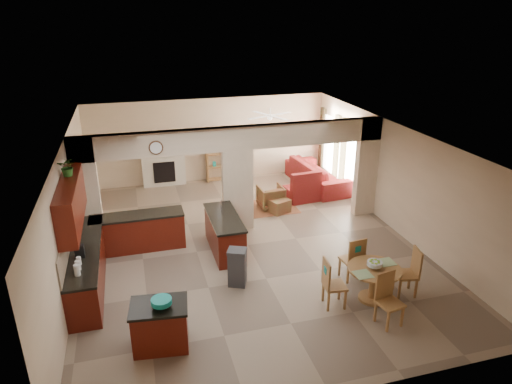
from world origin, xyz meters
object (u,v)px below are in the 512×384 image
object	(u,v)px
kitchen_island	(160,325)
sofa	(317,174)
armchair	(271,197)
dining_table	(374,278)

from	to	relation	value
kitchen_island	sofa	bearing A→B (deg)	55.94
kitchen_island	armchair	xyz separation A→B (m)	(3.66, 5.26, -0.09)
dining_table	sofa	size ratio (longest dim) A/B	0.38
kitchen_island	dining_table	bearing A→B (deg)	10.10
dining_table	armchair	xyz separation A→B (m)	(-0.57, 5.02, -0.16)
dining_table	kitchen_island	bearing A→B (deg)	-176.79
armchair	kitchen_island	bearing A→B (deg)	52.86
dining_table	armchair	bearing A→B (deg)	96.49
kitchen_island	dining_table	xyz separation A→B (m)	(4.23, 0.24, 0.06)
dining_table	armchair	world-z (taller)	dining_table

